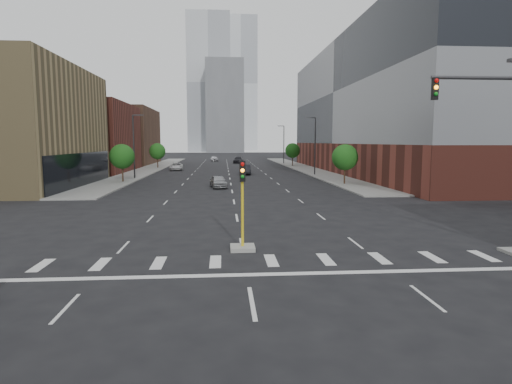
{
  "coord_description": "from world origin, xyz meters",
  "views": [
    {
      "loc": [
        -0.91,
        -11.61,
        5.32
      ],
      "look_at": [
        0.91,
        12.15,
        2.5
      ],
      "focal_mm": 30.0,
      "sensor_mm": 36.0,
      "label": 1
    }
  ],
  "objects": [
    {
      "name": "tree_left_far",
      "position": [
        -14.0,
        75.0,
        3.39
      ],
      "size": [
        3.2,
        3.2,
        4.85
      ],
      "color": "#382619",
      "rests_on": "ground"
    },
    {
      "name": "tree_left_near",
      "position": [
        -14.0,
        45.0,
        3.39
      ],
      "size": [
        3.2,
        3.2,
        4.85
      ],
      "color": "#382619",
      "rests_on": "ground"
    },
    {
      "name": "tower_right",
      "position": [
        10.0,
        260.0,
        40.0
      ],
      "size": [
        20.0,
        20.0,
        80.0
      ],
      "primitive_type": "cube",
      "color": "#B2B7BC",
      "rests_on": "ground"
    },
    {
      "name": "car_far_left",
      "position": [
        -9.63,
        68.72,
        0.7
      ],
      "size": [
        2.64,
        5.18,
        1.4
      ],
      "primitive_type": "imported",
      "rotation": [
        0.0,
        0.0,
        0.06
      ],
      "color": "silver",
      "rests_on": "ground"
    },
    {
      "name": "median_traffic_signal",
      "position": [
        0.0,
        8.97,
        0.97
      ],
      "size": [
        1.2,
        1.2,
        4.4
      ],
      "color": "#999993",
      "rests_on": "ground"
    },
    {
      "name": "car_near_left",
      "position": [
        -1.5,
        37.76,
        0.72
      ],
      "size": [
        2.33,
        4.43,
        1.44
      ],
      "primitive_type": "imported",
      "rotation": [
        0.0,
        0.0,
        0.16
      ],
      "color": "#9D9EA2",
      "rests_on": "ground"
    },
    {
      "name": "tower_left",
      "position": [
        -8.0,
        220.0,
        35.0
      ],
      "size": [
        22.0,
        22.0,
        70.0
      ],
      "primitive_type": "cube",
      "color": "#B2B7BC",
      "rests_on": "ground"
    },
    {
      "name": "streetlight_left",
      "position": [
        -13.41,
        50.0,
        5.01
      ],
      "size": [
        1.6,
        0.22,
        9.07
      ],
      "color": "#2D2D30",
      "rests_on": "ground"
    },
    {
      "name": "streetlight_right_a",
      "position": [
        13.41,
        55.0,
        5.01
      ],
      "size": [
        1.6,
        0.22,
        9.07
      ],
      "color": "#2D2D30",
      "rests_on": "ground"
    },
    {
      "name": "building_left_far_a",
      "position": [
        -27.5,
        66.0,
        6.0
      ],
      "size": [
        20.0,
        22.0,
        12.0
      ],
      "primitive_type": "cube",
      "color": "brown",
      "rests_on": "ground"
    },
    {
      "name": "tree_right_far",
      "position": [
        14.0,
        80.0,
        3.39
      ],
      "size": [
        3.2,
        3.2,
        4.85
      ],
      "color": "#382619",
      "rests_on": "ground"
    },
    {
      "name": "tower_mid",
      "position": [
        0.0,
        200.0,
        22.0
      ],
      "size": [
        18.0,
        18.0,
        44.0
      ],
      "primitive_type": "cube",
      "color": "slate",
      "rests_on": "ground"
    },
    {
      "name": "building_right_main",
      "position": [
        29.5,
        60.0,
        11.0
      ],
      "size": [
        24.0,
        70.0,
        22.0
      ],
      "color": "brown",
      "rests_on": "ground"
    },
    {
      "name": "ground",
      "position": [
        0.0,
        0.0,
        0.0
      ],
      "size": [
        400.0,
        400.0,
        0.0
      ],
      "primitive_type": "plane",
      "color": "black",
      "rests_on": "ground"
    },
    {
      "name": "building_left_far_b",
      "position": [
        -27.5,
        92.0,
        6.5
      ],
      "size": [
        20.0,
        24.0,
        13.0
      ],
      "primitive_type": "cube",
      "color": "brown",
      "rests_on": "ground"
    },
    {
      "name": "tree_right_near",
      "position": [
        14.0,
        40.0,
        3.39
      ],
      "size": [
        3.2,
        3.2,
        4.85
      ],
      "color": "#382619",
      "rests_on": "ground"
    },
    {
      "name": "car_deep_right",
      "position": [
        2.81,
        94.32,
        0.79
      ],
      "size": [
        2.87,
        5.65,
        1.57
      ],
      "primitive_type": "imported",
      "rotation": [
        0.0,
        0.0,
        -0.13
      ],
      "color": "black",
      "rests_on": "ground"
    },
    {
      "name": "sidewalk_left_far",
      "position": [
        -15.0,
        74.0,
        0.07
      ],
      "size": [
        5.0,
        92.0,
        0.15
      ],
      "primitive_type": "cube",
      "color": "gray",
      "rests_on": "ground"
    },
    {
      "name": "car_distant",
      "position": [
        -3.42,
        105.07,
        0.72
      ],
      "size": [
        2.39,
        4.45,
        1.44
      ],
      "primitive_type": "imported",
      "rotation": [
        0.0,
        0.0,
        0.17
      ],
      "color": "silver",
      "rests_on": "ground"
    },
    {
      "name": "streetlight_right_b",
      "position": [
        13.41,
        90.0,
        5.01
      ],
      "size": [
        1.6,
        0.22,
        9.07
      ],
      "color": "#2D2D30",
      "rests_on": "ground"
    },
    {
      "name": "car_mid_right",
      "position": [
        2.59,
        57.68,
        0.82
      ],
      "size": [
        1.78,
        4.98,
        1.63
      ],
      "primitive_type": "imported",
      "rotation": [
        0.0,
        0.0,
        -0.01
      ],
      "color": "black",
      "rests_on": "ground"
    },
    {
      "name": "sidewalk_right_far",
      "position": [
        15.0,
        74.0,
        0.07
      ],
      "size": [
        5.0,
        92.0,
        0.15
      ],
      "primitive_type": "cube",
      "color": "gray",
      "rests_on": "ground"
    }
  ]
}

